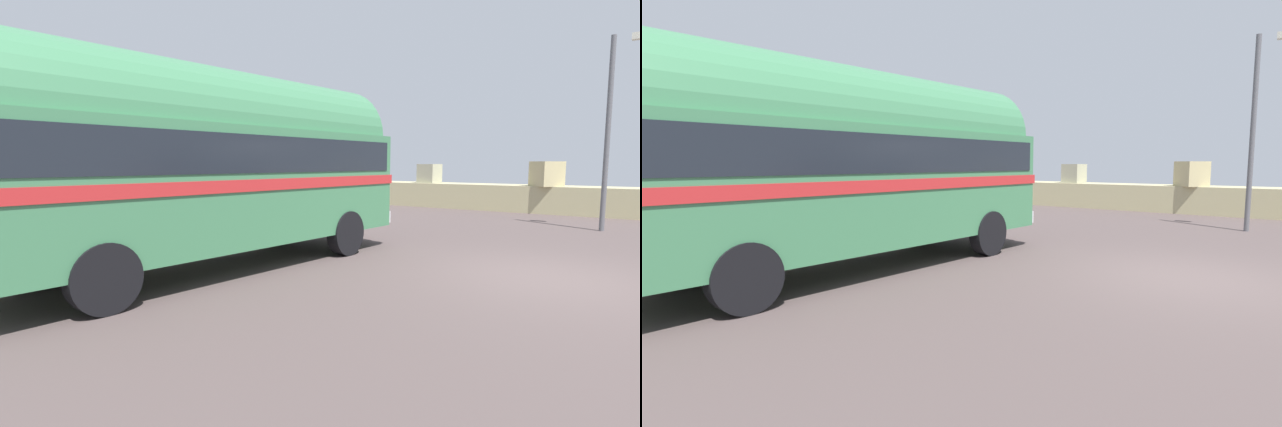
{
  "view_description": "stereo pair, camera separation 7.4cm",
  "coord_description": "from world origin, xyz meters",
  "views": [
    {
      "loc": [
        1.63,
        -8.63,
        1.99
      ],
      "look_at": [
        -3.63,
        -1.7,
        1.05
      ],
      "focal_mm": 26.04,
      "sensor_mm": 36.0,
      "label": 1
    },
    {
      "loc": [
        1.69,
        -8.59,
        1.99
      ],
      "look_at": [
        -3.63,
        -1.7,
        1.05
      ],
      "focal_mm": 26.04,
      "sensor_mm": 36.0,
      "label": 2
    }
  ],
  "objects": [
    {
      "name": "ground",
      "position": [
        0.0,
        0.0,
        0.01
      ],
      "size": [
        32.0,
        26.0,
        0.02
      ],
      "color": "#4F4241"
    },
    {
      "name": "breakwater",
      "position": [
        0.06,
        11.81,
        0.65
      ],
      "size": [
        31.36,
        2.22,
        2.25
      ],
      "color": "tan",
      "rests_on": "ground"
    },
    {
      "name": "vintage_coach",
      "position": [
        -5.16,
        -2.95,
        2.05
      ],
      "size": [
        2.93,
        8.71,
        3.7
      ],
      "rotation": [
        0.0,
        0.0,
        -0.06
      ],
      "color": "black",
      "rests_on": "ground"
    },
    {
      "name": "second_coach",
      "position": [
        -9.84,
        -3.53,
        2.05
      ],
      "size": [
        3.09,
        8.75,
        3.7
      ],
      "rotation": [
        0.0,
        0.0,
        -0.08
      ],
      "color": "black",
      "rests_on": "ground"
    },
    {
      "name": "lamp_post",
      "position": [
        0.16,
        7.14,
        3.2
      ],
      "size": [
        0.93,
        0.3,
        5.59
      ],
      "color": "#5B5B60",
      "rests_on": "ground"
    }
  ]
}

